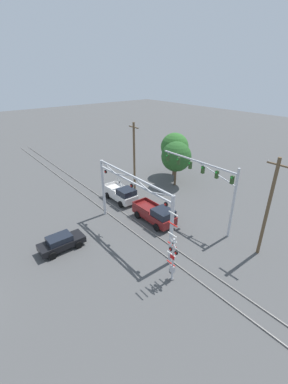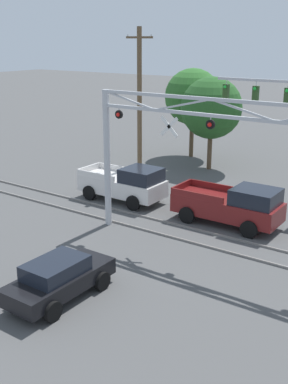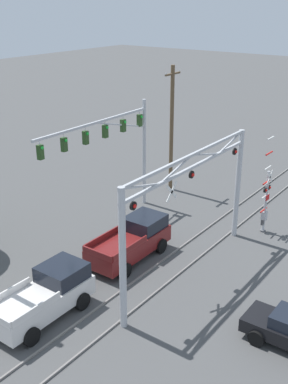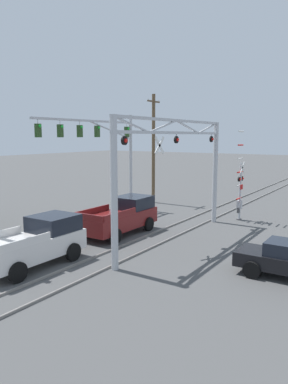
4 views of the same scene
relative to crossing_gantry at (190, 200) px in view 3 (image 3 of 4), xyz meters
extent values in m
cube|color=gray|center=(0.01, 0.28, -4.10)|extent=(80.00, 0.08, 0.10)
cube|color=gray|center=(0.01, 1.72, -4.10)|extent=(80.00, 0.08, 0.10)
cylinder|color=#B7BABF|center=(-5.35, 0.00, -0.89)|extent=(0.31, 0.31, 6.52)
cylinder|color=#B7BABF|center=(5.37, 0.00, -0.89)|extent=(0.31, 0.31, 6.52)
cube|color=#B7BABF|center=(0.01, 0.00, 1.67)|extent=(11.03, 0.14, 0.14)
cube|color=#B7BABF|center=(0.01, 0.00, 2.30)|extent=(11.03, 0.14, 0.14)
cube|color=#B7BABF|center=(-4.01, 0.00, 1.99)|extent=(2.70, 0.08, 0.71)
cube|color=#B7BABF|center=(-1.33, 0.00, 1.99)|extent=(2.70, 0.08, 0.71)
cube|color=#B7BABF|center=(1.35, 0.00, 1.99)|extent=(2.70, 0.08, 0.71)
cube|color=#B7BABF|center=(4.03, 0.00, 1.99)|extent=(2.70, 0.08, 0.71)
cylinder|color=black|center=(-4.60, 0.00, 1.31)|extent=(0.38, 0.10, 0.38)
sphere|color=red|center=(-4.60, -0.07, 1.31)|extent=(0.18, 0.18, 0.18)
cylinder|color=#B7BABF|center=(-4.60, 0.00, 1.55)|extent=(0.04, 0.04, 0.10)
cylinder|color=black|center=(0.01, 0.00, 1.31)|extent=(0.38, 0.10, 0.38)
sphere|color=red|center=(0.01, -0.07, 1.31)|extent=(0.18, 0.18, 0.18)
cylinder|color=#B7BABF|center=(0.01, 0.00, 1.55)|extent=(0.04, 0.04, 0.10)
cylinder|color=black|center=(4.62, 0.00, 1.31)|extent=(0.38, 0.10, 0.38)
sphere|color=red|center=(4.62, -0.07, 1.31)|extent=(0.18, 0.18, 0.18)
cylinder|color=#B7BABF|center=(4.62, 0.00, 1.55)|extent=(0.04, 0.04, 0.10)
cube|color=white|center=(-1.87, -0.10, 1.05)|extent=(0.88, 0.03, 0.88)
cube|color=white|center=(-1.87, -0.10, 1.05)|extent=(0.88, 0.03, 0.88)
cylinder|color=black|center=(-1.87, -0.12, 1.05)|extent=(0.04, 0.04, 0.02)
cylinder|color=#B7BABF|center=(6.86, -1.20, -2.19)|extent=(0.16, 0.16, 3.91)
cylinder|color=#59595B|center=(6.86, -1.20, -4.10)|extent=(0.35, 0.35, 0.10)
cube|color=white|center=(6.86, -1.31, -0.59)|extent=(0.78, 0.03, 0.78)
cube|color=white|center=(6.86, -1.31, -0.59)|extent=(0.78, 0.03, 0.78)
cylinder|color=black|center=(6.86, -1.34, -0.59)|extent=(0.04, 0.04, 0.02)
cylinder|color=black|center=(6.58, -1.20, -1.34)|extent=(0.32, 0.09, 0.32)
sphere|color=red|center=(6.58, -1.26, -1.34)|extent=(0.16, 0.16, 0.16)
cylinder|color=black|center=(7.14, -1.20, -1.34)|extent=(0.32, 0.09, 0.32)
sphere|color=red|center=(7.14, -1.26, -1.34)|extent=(0.16, 0.16, 0.16)
cube|color=#B7BABF|center=(6.86, -1.20, -1.34)|extent=(0.64, 0.06, 0.06)
cube|color=red|center=(6.86, -1.30, -1.89)|extent=(0.44, 0.02, 0.32)
cube|color=#B2B2B7|center=(6.86, -1.20, -3.10)|extent=(0.36, 0.28, 0.56)
cylinder|color=red|center=(6.68, -1.20, -2.65)|extent=(0.89, 0.09, 0.10)
cylinder|color=white|center=(6.67, -1.20, -1.76)|extent=(0.89, 0.09, 0.10)
cylinder|color=red|center=(6.66, -1.20, -0.87)|extent=(0.89, 0.09, 0.10)
cylinder|color=white|center=(6.65, -1.20, 0.02)|extent=(0.89, 0.09, 0.10)
cylinder|color=red|center=(6.64, -1.20, 0.91)|extent=(0.89, 0.09, 0.10)
cylinder|color=white|center=(6.63, -1.20, 1.81)|extent=(0.89, 0.09, 0.10)
cube|color=#3F3F42|center=(6.69, -1.20, -3.45)|extent=(0.24, 0.12, 0.36)
cylinder|color=#B7BABF|center=(6.17, 7.32, -0.53)|extent=(0.24, 0.24, 7.24)
cube|color=#B7BABF|center=(1.40, 7.32, 2.50)|extent=(9.54, 0.14, 0.14)
cube|color=#B7BABF|center=(3.78, 7.32, 1.90)|extent=(4.79, 0.08, 1.28)
cylinder|color=#B7BABF|center=(-2.87, 7.32, 2.35)|extent=(0.04, 0.04, 0.30)
cube|color=#28471E|center=(-2.87, 7.32, 1.81)|extent=(0.30, 0.26, 0.77)
sphere|color=green|center=(-2.87, 7.15, 2.07)|extent=(0.18, 0.18, 0.18)
cylinder|color=#B7BABF|center=(-1.17, 7.32, 2.35)|extent=(0.04, 0.04, 0.30)
cube|color=#28471E|center=(-1.17, 7.32, 1.81)|extent=(0.30, 0.26, 0.77)
sphere|color=green|center=(-1.17, 7.15, 2.07)|extent=(0.18, 0.18, 0.18)
cylinder|color=#B7BABF|center=(0.54, 7.32, 2.35)|extent=(0.04, 0.04, 0.30)
cube|color=#28471E|center=(0.54, 7.32, 1.81)|extent=(0.30, 0.26, 0.77)
sphere|color=green|center=(0.54, 7.15, 2.07)|extent=(0.18, 0.18, 0.18)
cylinder|color=#B7BABF|center=(2.25, 7.32, 2.35)|extent=(0.04, 0.04, 0.30)
cube|color=#28471E|center=(2.25, 7.32, 1.81)|extent=(0.30, 0.26, 0.77)
sphere|color=green|center=(2.25, 7.15, 2.07)|extent=(0.18, 0.18, 0.18)
cylinder|color=#B7BABF|center=(3.96, 7.32, 2.35)|extent=(0.04, 0.04, 0.30)
cube|color=#28471E|center=(3.96, 7.32, 1.81)|extent=(0.30, 0.26, 0.77)
sphere|color=green|center=(3.96, 7.15, 2.07)|extent=(0.18, 0.18, 0.18)
cylinder|color=#B7BABF|center=(5.67, 7.32, 2.35)|extent=(0.04, 0.04, 0.30)
cube|color=#28471E|center=(5.67, 7.32, 1.81)|extent=(0.30, 0.26, 0.77)
sphere|color=green|center=(5.67, 7.15, 2.07)|extent=(0.18, 0.18, 0.18)
cube|color=maroon|center=(-0.63, 3.35, -3.29)|extent=(5.27, 1.99, 0.90)
cube|color=black|center=(0.81, 3.35, -2.47)|extent=(2.07, 1.83, 0.73)
cube|color=maroon|center=(-1.77, 2.39, -2.67)|extent=(2.80, 0.08, 0.33)
cube|color=maroon|center=(-1.77, 4.31, -2.67)|extent=(2.80, 0.08, 0.33)
cube|color=maroon|center=(-3.22, 3.35, -2.67)|extent=(0.10, 1.91, 0.33)
cylinder|color=black|center=(1.00, 2.34, -3.73)|extent=(0.82, 0.24, 0.82)
cylinder|color=black|center=(1.00, 4.36, -3.73)|extent=(0.82, 0.24, 0.82)
cylinder|color=black|center=(-2.27, 2.34, -3.73)|extent=(0.82, 0.24, 0.82)
cylinder|color=black|center=(-2.27, 4.36, -3.73)|extent=(0.82, 0.24, 0.82)
cube|color=silver|center=(-7.05, 3.29, -3.29)|extent=(4.94, 1.99, 0.90)
cube|color=black|center=(-5.70, 3.29, -2.47)|extent=(1.94, 1.83, 0.73)
cube|color=silver|center=(-8.12, 2.33, -2.67)|extent=(2.60, 0.08, 0.33)
cube|color=silver|center=(-8.12, 4.25, -2.67)|extent=(2.60, 0.08, 0.33)
cylinder|color=black|center=(-5.51, 2.28, -3.73)|extent=(0.82, 0.24, 0.82)
cylinder|color=black|center=(-5.51, 4.30, -3.73)|extent=(0.82, 0.24, 0.82)
cylinder|color=black|center=(-8.58, 2.28, -3.73)|extent=(0.82, 0.24, 0.82)
cylinder|color=black|center=(-8.58, 4.30, -3.73)|extent=(0.82, 0.24, 0.82)
cylinder|color=black|center=(-3.16, -5.21, -3.80)|extent=(0.24, 0.70, 0.70)
cylinder|color=black|center=(-1.43, -5.21, -3.80)|extent=(0.24, 0.70, 0.70)
cylinder|color=brown|center=(9.40, 7.24, 0.39)|extent=(0.28, 0.28, 9.08)
cube|color=brown|center=(9.40, 7.24, 4.33)|extent=(1.80, 0.12, 0.12)
cylinder|color=silver|center=(8.58, 7.24, 4.43)|extent=(0.08, 0.08, 0.12)
cylinder|color=silver|center=(10.22, 7.24, 4.43)|extent=(0.08, 0.08, 0.12)
camera|label=1|loc=(17.52, -12.62, 11.01)|focal=24.00mm
camera|label=2|loc=(8.76, -17.09, 4.58)|focal=45.00mm
camera|label=3|loc=(-18.81, -10.92, 9.18)|focal=45.00mm
camera|label=4|loc=(-17.49, -9.45, 1.50)|focal=35.00mm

